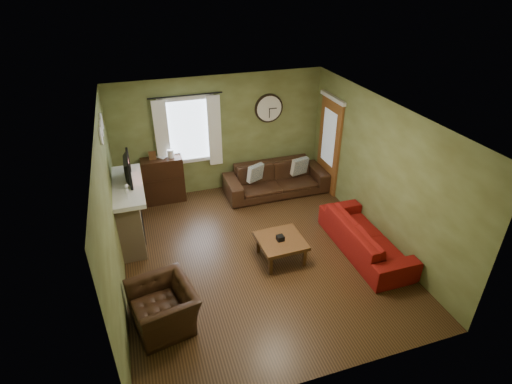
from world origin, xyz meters
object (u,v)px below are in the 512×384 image
object	(u,v)px
bookshelf	(164,180)
sofa_brown	(276,179)
coffee_table	(281,249)
sofa_red	(365,237)
armchair	(164,307)

from	to	relation	value
bookshelf	sofa_brown	bearing A→B (deg)	-9.31
coffee_table	sofa_brown	bearing A→B (deg)	71.51
bookshelf	sofa_red	bearing A→B (deg)	-42.12
bookshelf	sofa_red	size ratio (longest dim) A/B	0.48
armchair	bookshelf	bearing A→B (deg)	161.06
sofa_brown	armchair	bearing A→B (deg)	-132.84
bookshelf	coffee_table	distance (m)	3.15
bookshelf	coffee_table	world-z (taller)	bookshelf
sofa_red	coffee_table	bearing A→B (deg)	80.44
sofa_brown	coffee_table	world-z (taller)	sofa_brown
sofa_brown	sofa_red	size ratio (longest dim) A/B	1.09
sofa_red	armchair	size ratio (longest dim) A/B	2.18
sofa_red	sofa_brown	bearing A→B (deg)	17.19
coffee_table	armchair	bearing A→B (deg)	-158.28
sofa_brown	armchair	size ratio (longest dim) A/B	2.38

